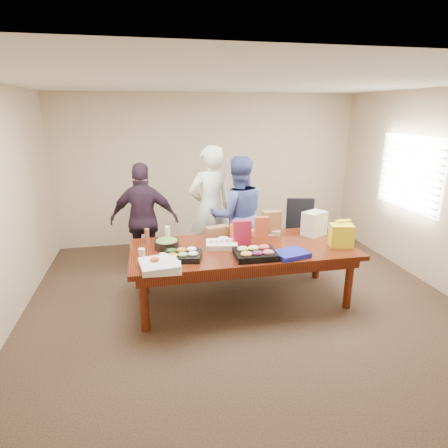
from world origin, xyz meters
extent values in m
cube|color=#47301E|center=(0.00, 0.00, -0.01)|extent=(5.50, 5.00, 0.02)
cube|color=white|center=(0.00, 0.00, 2.71)|extent=(5.50, 5.00, 0.02)
cube|color=beige|center=(0.00, 2.50, 1.35)|extent=(5.50, 0.04, 2.70)
cube|color=beige|center=(0.00, -2.50, 1.35)|extent=(5.50, 0.04, 2.70)
cube|color=beige|center=(2.75, 0.00, 1.35)|extent=(0.04, 5.00, 2.70)
cube|color=white|center=(2.72, 0.60, 1.50)|extent=(0.03, 1.40, 1.10)
cube|color=beige|center=(2.68, 0.60, 1.50)|extent=(0.04, 1.36, 1.00)
cube|color=#4C1C0F|center=(0.00, 0.00, 0.38)|extent=(2.80, 1.20, 0.75)
cube|color=black|center=(1.22, 0.90, 0.51)|extent=(0.63, 0.63, 1.02)
imported|color=white|center=(-0.21, 1.18, 0.96)|extent=(0.78, 0.61, 1.92)
imported|color=#4759A2|center=(0.16, 0.95, 0.89)|extent=(0.90, 0.72, 1.78)
imported|color=#2C1C2A|center=(-1.21, 1.13, 0.85)|extent=(1.05, 0.58, 1.70)
cube|color=black|center=(-0.79, -0.21, 0.78)|extent=(0.49, 0.42, 0.06)
cube|color=black|center=(0.05, -0.36, 0.79)|extent=(0.49, 0.39, 0.07)
cube|color=white|center=(-0.26, 0.06, 0.78)|extent=(0.43, 0.35, 0.07)
cylinder|color=black|center=(-0.94, 0.16, 0.80)|extent=(0.36, 0.36, 0.10)
cube|color=#1B1C9C|center=(0.48, -0.41, 0.78)|extent=(0.44, 0.37, 0.06)
cube|color=#B61B3B|center=(0.00, 0.06, 0.92)|extent=(0.23, 0.10, 0.33)
cube|color=yellow|center=(1.30, -0.10, 0.90)|extent=(0.21, 0.11, 0.30)
cube|color=#CC532F|center=(0.34, 0.31, 0.89)|extent=(0.19, 0.10, 0.29)
cylinder|color=silver|center=(0.05, 0.42, 0.82)|extent=(0.12, 0.12, 0.15)
cylinder|color=orange|center=(-0.04, 0.45, 0.83)|extent=(0.07, 0.07, 0.17)
cylinder|color=brown|center=(-1.18, 0.44, 0.84)|extent=(0.07, 0.07, 0.18)
cylinder|color=#FCF9CD|center=(-0.92, 0.45, 0.85)|extent=(0.06, 0.06, 0.19)
cube|color=yellow|center=(0.32, 0.42, 0.79)|extent=(0.23, 0.15, 0.07)
cube|color=brown|center=(-0.23, 0.52, 0.81)|extent=(0.34, 0.20, 0.13)
cube|color=olive|center=(0.52, 0.44, 0.91)|extent=(0.26, 0.16, 0.32)
cylinder|color=#A93E1E|center=(-1.11, -0.45, 0.81)|extent=(0.11, 0.11, 0.12)
cylinder|color=white|center=(-1.01, -0.26, 0.80)|extent=(0.07, 0.07, 0.10)
cylinder|color=white|center=(-1.25, -0.08, 0.80)|extent=(0.08, 0.08, 0.11)
cube|color=silver|center=(-1.03, -0.47, 0.77)|extent=(0.43, 0.43, 0.05)
cube|color=silver|center=(-1.06, -0.49, 0.82)|extent=(0.46, 0.46, 0.05)
cylinder|color=white|center=(1.10, 0.36, 0.76)|extent=(0.36, 0.36, 0.02)
cylinder|color=white|center=(0.52, 0.44, 0.76)|extent=(0.28, 0.28, 0.01)
cylinder|color=beige|center=(0.56, 0.39, 0.78)|extent=(0.19, 0.19, 0.06)
cylinder|color=white|center=(-0.20, 0.25, 0.78)|extent=(0.14, 0.14, 0.05)
cube|color=silver|center=(1.08, 0.27, 0.91)|extent=(0.37, 0.34, 0.33)
cube|color=yellow|center=(1.22, -0.22, 0.89)|extent=(0.32, 0.26, 0.28)
camera|label=1|loc=(-1.13, -4.24, 2.41)|focal=29.75mm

